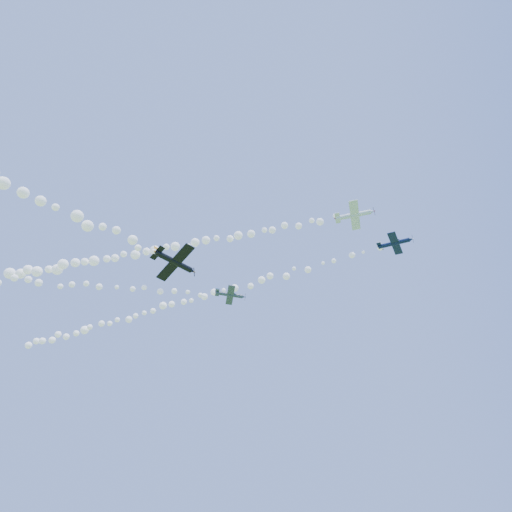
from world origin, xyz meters
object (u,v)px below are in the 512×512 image
(plane_white, at_px, (354,215))
(plane_grey, at_px, (230,295))
(plane_black, at_px, (175,262))
(plane_navy, at_px, (395,243))

(plane_white, height_order, plane_grey, plane_white)
(plane_black, bearing_deg, plane_grey, 33.16)
(plane_grey, bearing_deg, plane_navy, -34.59)
(plane_white, distance_m, plane_black, 34.23)
(plane_white, xyz_separation_m, plane_navy, (5.73, 2.01, -6.08))
(plane_white, relative_size, plane_navy, 1.16)
(plane_white, distance_m, plane_navy, 8.59)
(plane_navy, relative_size, plane_grey, 1.03)
(plane_grey, distance_m, plane_black, 26.09)
(plane_white, relative_size, plane_grey, 1.19)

